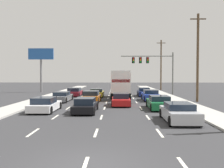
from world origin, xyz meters
TOP-DOWN VIEW (x-y plane):
  - ground_plane at (0.00, 25.00)m, footprint 140.00×140.00m
  - sidewalk_right at (8.21, 20.00)m, footprint 2.52×80.00m
  - sidewalk_left at (-8.21, 20.00)m, footprint 2.52×80.00m
  - lane_markings at (-0.00, 24.87)m, footprint 6.94×62.00m
  - car_maroon at (-5.03, 28.29)m, footprint 1.99×4.61m
  - car_gray at (-5.27, 20.80)m, footprint 1.97×4.67m
  - car_white at (-4.96, 12.69)m, footprint 1.99×4.42m
  - car_yellow at (-1.67, 27.12)m, footprint 1.98×4.44m
  - car_orange at (-1.73, 20.15)m, footprint 2.06×4.69m
  - car_black at (-1.45, 12.23)m, footprint 1.87×4.41m
  - box_truck at (1.71, 24.68)m, footprint 2.63×8.14m
  - car_red at (1.57, 16.97)m, footprint 1.88×4.13m
  - car_navy at (5.17, 28.33)m, footprint 1.96×4.52m
  - car_blue at (5.28, 22.12)m, footprint 1.96×4.58m
  - car_green at (5.00, 14.42)m, footprint 2.03×4.62m
  - car_silver at (5.27, 8.22)m, footprint 2.05×4.42m
  - traffic_signal_mast at (6.27, 31.36)m, footprint 8.28×0.69m
  - utility_pole_mid at (10.48, 20.68)m, footprint 1.80×0.28m
  - utility_pole_far at (10.37, 43.64)m, footprint 1.80×0.28m
  - roadside_billboard at (-12.37, 36.54)m, footprint 4.53×0.36m

SIDE VIEW (x-z plane):
  - ground_plane at x=0.00m, z-range 0.00..0.00m
  - lane_markings at x=0.00m, z-range 0.00..0.01m
  - sidewalk_right at x=8.21m, z-range 0.00..0.14m
  - sidewalk_left at x=-8.21m, z-range 0.00..0.14m
  - car_gray at x=-5.27m, z-range -0.03..1.10m
  - car_yellow at x=-1.67m, z-range -0.04..1.11m
  - car_red at x=1.57m, z-range -0.06..1.18m
  - car_black at x=-1.45m, z-range -0.05..1.17m
  - car_maroon at x=-5.03m, z-range -0.05..1.18m
  - car_white at x=-4.96m, z-range -0.05..1.18m
  - car_green at x=5.00m, z-range -0.04..1.18m
  - car_navy at x=5.17m, z-range -0.04..1.20m
  - car_silver at x=5.27m, z-range -0.03..1.21m
  - car_orange at x=-1.73m, z-range -0.06..1.24m
  - car_blue at x=5.28m, z-range -0.05..1.25m
  - box_truck at x=1.71m, z-range 0.27..3.87m
  - traffic_signal_mast at x=6.27m, z-range 1.70..8.35m
  - utility_pole_mid at x=10.48m, z-range 0.14..10.24m
  - utility_pole_far at x=10.37m, z-range 0.14..10.41m
  - roadside_billboard at x=-12.37m, z-range 1.77..9.62m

